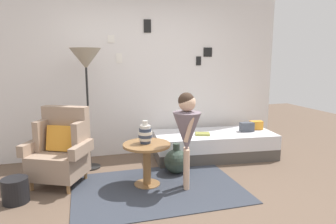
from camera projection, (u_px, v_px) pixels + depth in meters
ground_plane at (179, 202)px, 3.37m from camera, size 12.00×12.00×0.00m
gallery_wall at (142, 75)px, 4.99m from camera, size 4.80×0.12×2.60m
rug at (158, 188)px, 3.72m from camera, size 2.03×1.41×0.01m
armchair at (61, 150)px, 3.83m from camera, size 0.90×0.82×0.97m
daybed at (214, 145)px, 4.89m from camera, size 1.97×0.98×0.40m
pillow_head at (256, 125)px, 5.08m from camera, size 0.22×0.15×0.14m
pillow_mid at (247, 127)px, 4.93m from camera, size 0.23×0.14×0.15m
side_table at (147, 155)px, 3.76m from camera, size 0.59×0.59×0.54m
vase_striped at (145, 134)px, 3.74m from camera, size 0.17×0.17×0.29m
floor_lamp at (86, 63)px, 4.17m from camera, size 0.43×0.43×1.72m
person_child at (187, 128)px, 3.60m from camera, size 0.34×0.34×1.19m
book_on_daybed at (202, 134)px, 4.72m from camera, size 0.26×0.22×0.03m
demijohn_near at (176, 161)px, 4.20m from camera, size 0.34×0.34×0.43m
magazine_basket at (15, 190)px, 3.35m from camera, size 0.28×0.28×0.28m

